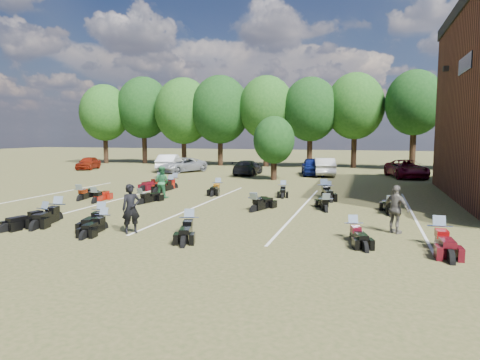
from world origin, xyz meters
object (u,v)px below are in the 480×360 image
at_px(car_4, 312,167).
at_px(motorcycle_7, 95,203).
at_px(motorcycle_0, 58,220).
at_px(person_grey, 396,209).
at_px(person_green, 162,182).
at_px(person_black, 131,209).
at_px(car_0, 88,163).
at_px(motorcycle_14, 159,188).
at_px(motorcycle_3, 103,229).

height_order(car_4, motorcycle_7, car_4).
bearing_deg(motorcycle_0, person_grey, -6.99).
height_order(car_4, person_green, person_green).
distance_m(car_4, person_black, 23.98).
distance_m(car_0, person_black, 30.17).
bearing_deg(person_grey, person_green, 15.56).
height_order(person_grey, motorcycle_0, person_grey).
bearing_deg(car_4, person_green, -123.16).
height_order(motorcycle_7, motorcycle_14, motorcycle_14).
distance_m(motorcycle_7, motorcycle_14, 6.63).
bearing_deg(motorcycle_7, motorcycle_14, -101.49).
height_order(person_grey, motorcycle_14, person_grey).
height_order(car_0, motorcycle_14, car_0).
height_order(motorcycle_3, motorcycle_14, motorcycle_14).
distance_m(motorcycle_3, motorcycle_7, 6.63).
relative_size(car_0, motorcycle_0, 1.55).
xyz_separation_m(person_black, motorcycle_7, (-5.42, 5.44, -0.89)).
relative_size(car_0, car_4, 0.85).
distance_m(motorcycle_0, motorcycle_7, 4.46).
height_order(car_4, person_grey, person_grey).
relative_size(person_green, motorcycle_0, 0.72).
xyz_separation_m(car_0, motorcycle_7, (13.58, -18.00, -0.65)).
bearing_deg(person_green, car_4, -109.38).
bearing_deg(person_green, motorcycle_0, 82.44).
distance_m(car_0, car_4, 22.48).
relative_size(car_0, person_green, 2.15).
relative_size(person_grey, motorcycle_0, 0.71).
xyz_separation_m(person_green, motorcycle_3, (1.59, -7.83, -0.89)).
height_order(person_green, motorcycle_0, person_green).
relative_size(motorcycle_0, motorcycle_7, 1.16).
distance_m(person_black, motorcycle_14, 13.15).
bearing_deg(motorcycle_0, motorcycle_14, 81.60).
bearing_deg(car_0, motorcycle_0, -72.09).
bearing_deg(motorcycle_14, person_green, -54.02).
height_order(person_black, person_grey, person_black).
relative_size(car_4, motorcycle_7, 2.12).
bearing_deg(motorcycle_3, car_0, 118.52).
relative_size(motorcycle_3, motorcycle_14, 0.81).
distance_m(person_black, person_grey, 9.50).
bearing_deg(car_4, motorcycle_7, -126.92).
xyz_separation_m(car_4, motorcycle_3, (-4.80, -23.51, -0.76)).
bearing_deg(motorcycle_7, person_black, 125.50).
xyz_separation_m(car_0, person_grey, (28.11, -20.73, 0.23)).
xyz_separation_m(car_0, person_black, (19.00, -23.44, 0.24)).
bearing_deg(person_grey, car_4, -35.49).
bearing_deg(person_black, motorcycle_0, 124.01).
bearing_deg(motorcycle_3, person_grey, 4.67).
height_order(car_0, motorcycle_0, car_0).
xyz_separation_m(car_4, motorcycle_0, (-7.65, -22.57, -0.76)).
height_order(car_4, motorcycle_3, car_4).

